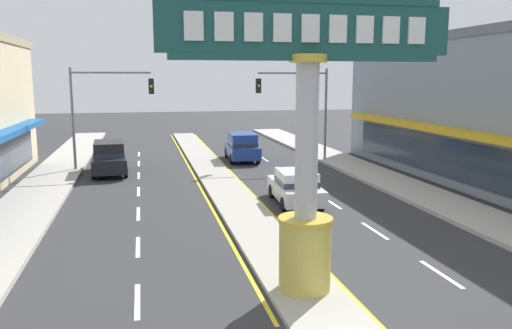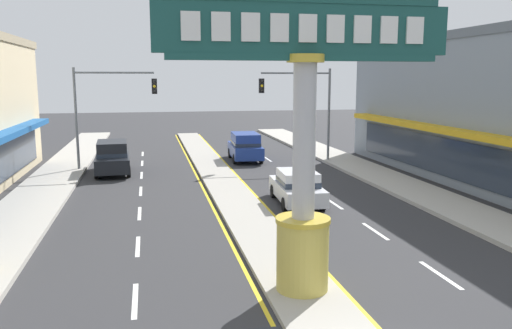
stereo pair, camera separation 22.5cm
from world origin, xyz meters
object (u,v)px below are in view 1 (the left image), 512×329
Objects in this scene: suv_near_right_lane at (109,157)px; sedan_far_left_oncoming at (296,187)px; district_sign at (307,151)px; suv_mid_left_lane at (242,146)px; traffic_light_left_side at (103,101)px; traffic_light_right_side at (301,99)px.

suv_near_right_lane reaches higher than sedan_far_left_oncoming.
district_sign is 22.51m from suv_mid_left_lane.
traffic_light_left_side is at bearing -166.37° from suv_mid_left_lane.
suv_near_right_lane is 9.11m from suv_mid_left_lane.
suv_near_right_lane is at bearing -159.85° from suv_mid_left_lane.
suv_near_right_lane is at bearing -74.24° from traffic_light_left_side.
sedan_far_left_oncoming is at bearing -90.00° from suv_mid_left_lane.
traffic_light_left_side is at bearing 107.23° from district_sign.
traffic_light_left_side is 3.42m from suv_near_right_lane.
suv_near_right_lane is (0.28, -1.00, -3.26)m from traffic_light_left_side.
traffic_light_right_side is at bearing 6.69° from suv_near_right_lane.
traffic_light_left_side is (-6.21, 20.04, 0.47)m from district_sign.
traffic_light_right_side is 1.33× the size of suv_mid_left_lane.
suv_mid_left_lane is at bearing 20.15° from suv_near_right_lane.
traffic_light_left_side is at bearing 130.03° from sedan_far_left_oncoming.
traffic_light_right_side is 12.66m from suv_near_right_lane.
suv_mid_left_lane reaches higher than sedan_far_left_oncoming.
suv_near_right_lane and suv_mid_left_lane have the same top height.
traffic_light_left_side and traffic_light_right_side have the same top height.
suv_near_right_lane is (-5.93, 19.04, -2.79)m from district_sign.
district_sign reaches higher than suv_near_right_lane.
district_sign is 20.14m from suv_near_right_lane.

